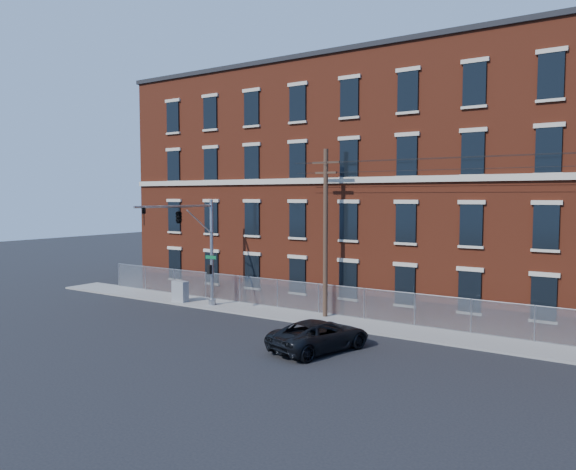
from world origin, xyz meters
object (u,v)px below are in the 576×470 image
at_px(traffic_signal_mast, 187,227).
at_px(pickup_truck, 320,335).
at_px(utility_cabinet, 180,291).
at_px(utility_pole_near, 326,230).

height_order(traffic_signal_mast, pickup_truck, traffic_signal_mast).
bearing_deg(utility_cabinet, utility_pole_near, 9.69).
bearing_deg(pickup_truck, traffic_signal_mast, 1.89).
bearing_deg(traffic_signal_mast, utility_pole_near, 23.14).
height_order(utility_pole_near, pickup_truck, utility_pole_near).
distance_m(traffic_signal_mast, utility_pole_near, 8.70).
relative_size(utility_pole_near, pickup_truck, 1.90).
distance_m(traffic_signal_mast, pickup_truck, 12.47).
bearing_deg(traffic_signal_mast, pickup_truck, -13.93).
bearing_deg(utility_pole_near, traffic_signal_mast, -156.86).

